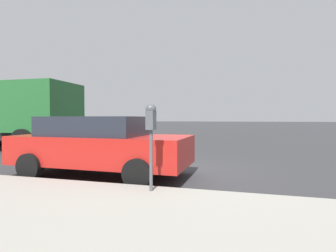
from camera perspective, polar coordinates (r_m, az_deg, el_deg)
The scene contains 3 objects.
ground_plane at distance 7.36m, azimuth 0.56°, elevation -9.80°, with size 220.00×220.00×0.00m, color #333335.
parking_meter at distance 4.70m, azimuth -3.73°, elevation 0.40°, with size 0.21×0.19×1.57m.
car_red at distance 6.93m, azimuth -14.49°, elevation -3.87°, with size 2.15×4.48×1.51m.
Camera 1 is at (-6.97, -1.84, 1.47)m, focal length 28.00 mm.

